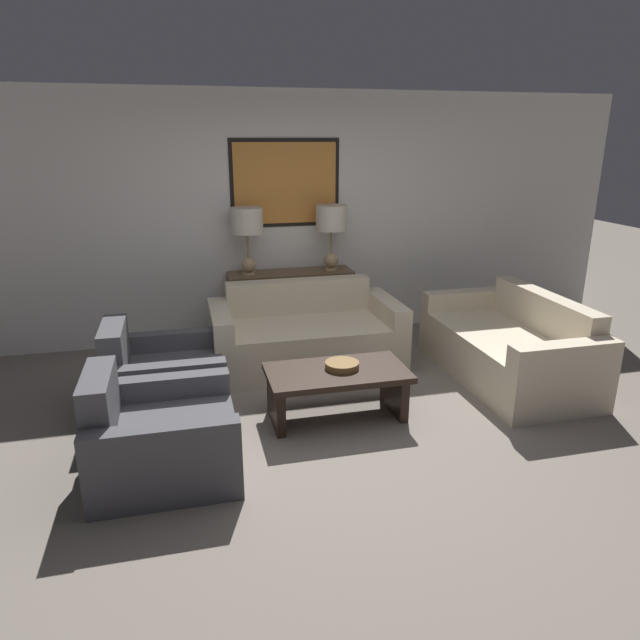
% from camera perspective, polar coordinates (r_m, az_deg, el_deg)
% --- Properties ---
extents(ground_plane, '(20.00, 20.00, 0.00)m').
position_cam_1_polar(ground_plane, '(4.43, 2.84, -11.52)').
color(ground_plane, slate).
extents(back_wall, '(7.84, 0.12, 2.65)m').
position_cam_1_polar(back_wall, '(6.35, -3.52, 10.21)').
color(back_wall, silver).
rests_on(back_wall, ground_plane).
extents(console_table, '(1.34, 0.39, 0.78)m').
position_cam_1_polar(console_table, '(6.28, -2.90, 1.36)').
color(console_table, brown).
rests_on(console_table, ground_plane).
extents(table_lamp_left, '(0.33, 0.33, 0.70)m').
position_cam_1_polar(table_lamp_left, '(6.02, -7.31, 9.24)').
color(table_lamp_left, tan).
rests_on(table_lamp_left, console_table).
extents(table_lamp_right, '(0.33, 0.33, 0.70)m').
position_cam_1_polar(table_lamp_right, '(6.19, 1.14, 9.61)').
color(table_lamp_right, tan).
rests_on(table_lamp_right, console_table).
extents(couch_by_back_wall, '(1.83, 0.93, 0.79)m').
position_cam_1_polar(couch_by_back_wall, '(5.63, -1.46, -1.73)').
color(couch_by_back_wall, beige).
rests_on(couch_by_back_wall, ground_plane).
extents(couch_by_side, '(0.93, 1.83, 0.79)m').
position_cam_1_polar(couch_by_side, '(5.62, 18.37, -2.72)').
color(couch_by_side, beige).
rests_on(couch_by_side, ground_plane).
extents(coffee_table, '(1.12, 0.61, 0.41)m').
position_cam_1_polar(coffee_table, '(4.58, 1.68, -6.29)').
color(coffee_table, black).
rests_on(coffee_table, ground_plane).
extents(decorative_bowl, '(0.27, 0.27, 0.05)m').
position_cam_1_polar(decorative_bowl, '(4.56, 2.22, -4.52)').
color(decorative_bowl, olive).
rests_on(decorative_bowl, coffee_table).
extents(armchair_near_back_wall, '(0.94, 0.90, 0.76)m').
position_cam_1_polar(armchair_near_back_wall, '(4.91, -15.56, -5.77)').
color(armchair_near_back_wall, '#4C4C51').
rests_on(armchair_near_back_wall, ground_plane).
extents(armchair_near_camera, '(0.94, 0.90, 0.76)m').
position_cam_1_polar(armchair_near_camera, '(4.02, -15.81, -11.32)').
color(armchair_near_camera, '#4C4C51').
rests_on(armchair_near_camera, ground_plane).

